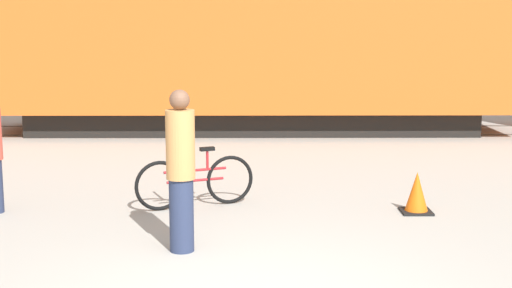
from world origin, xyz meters
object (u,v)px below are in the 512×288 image
bicycle_maroon (195,181)px  person_in_tan (181,170)px  freight_train (252,13)px  traffic_cone (417,194)px

bicycle_maroon → person_in_tan: size_ratio=0.89×
freight_train → bicycle_maroon: (-0.79, -7.20, -2.37)m
freight_train → traffic_cone: 8.21m
person_in_tan → bicycle_maroon: bearing=-143.2°
freight_train → bicycle_maroon: bearing=-96.3°
freight_train → bicycle_maroon: 7.63m
bicycle_maroon → traffic_cone: (2.96, -0.32, -0.11)m
freight_train → person_in_tan: bearing=-95.0°
traffic_cone → freight_train: bearing=106.1°
freight_train → person_in_tan: size_ratio=21.85×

